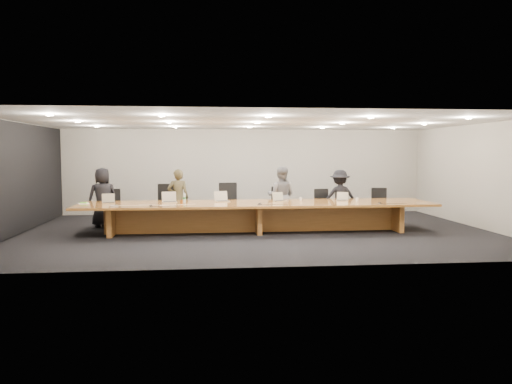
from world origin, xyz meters
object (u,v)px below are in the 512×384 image
Objects in this scene: laptop_e at (342,196)px; amber_mug at (182,202)px; water_bottle at (184,198)px; chair_right at (324,206)px; mic_right at (380,203)px; chair_far_right at (379,205)px; paper_cup_near at (301,199)px; chair_mid_right at (282,205)px; person_c at (281,196)px; person_d at (340,197)px; chair_left at (166,205)px; paper_cup_far at (357,200)px; laptop_c at (222,196)px; av_box at (114,206)px; laptop_a at (108,198)px; conference_table at (257,212)px; mic_left at (151,206)px; laptop_b at (170,197)px; laptop_d at (280,197)px; person_a at (103,197)px; chair_mid_left at (229,204)px; person_b at (178,198)px; chair_far_left at (113,208)px; mic_center at (260,204)px.

laptop_e is 3.41× the size of amber_mug.
laptop_e is at bearing 0.81° from water_bottle.
chair_right is 1.04m from laptop_e.
laptop_e is 2.50× the size of mic_right.
chair_far_right is 11.57× the size of paper_cup_near.
chair_right is (1.20, -0.00, -0.04)m from chair_mid_right.
person_c is 1.06× the size of person_d.
chair_left reaches higher than paper_cup_far.
person_c is 4.57× the size of laptop_c.
paper_cup_far is 0.52× the size of av_box.
amber_mug is at bearing 41.10° from person_c.
laptop_e is (6.06, -0.01, -0.00)m from laptop_a.
person_c is at bearing 56.13° from conference_table.
chair_far_right reaches higher than paper_cup_near.
mic_left is at bearing 21.19° from person_d.
person_d is 12.83× the size of mic_right.
chair_mid_right is 3.91m from mic_left.
chair_far_right reaches higher than amber_mug.
laptop_b is at bearing -75.40° from chair_left.
chair_right is 3.33× the size of laptop_d.
laptop_c is (1.35, 0.10, -0.00)m from laptop_b.
chair_mid_right is at bearing 146.18° from paper_cup_far.
chair_left is 6.29× the size of av_box.
person_a is 5.21× the size of laptop_a.
chair_mid_right is 1.20m from chair_right.
chair_right is (2.70, -0.01, -0.10)m from chair_mid_left.
chair_mid_right is 0.67× the size of person_c.
paper_cup_near is at bearing -84.87° from chair_mid_right.
person_b is 4.42× the size of laptop_c.
laptop_d reaches higher than laptop_e.
person_d reaches higher than water_bottle.
chair_mid_left is at bearing -179.17° from person_b.
chair_mid_left is 1.51m from chair_mid_right.
laptop_c is 3.11× the size of mic_left.
person_b is (-1.40, -0.03, 0.18)m from chair_mid_left.
person_a reaches higher than chair_left.
laptop_d is at bearing -25.93° from chair_far_left.
av_box is 6.53m from mic_right.
chair_left reaches higher than mic_center.
water_bottle is at bearing -17.29° from laptop_b.
mic_center is at bearing -19.51° from water_bottle.
laptop_b is (-3.08, -0.96, 0.35)m from chair_mid_right.
chair_far_left is 2.13m from mic_left.
person_d reaches higher than chair_far_left.
paper_cup_near is 1.43m from mic_center.
laptop_d is (-1.86, -0.82, 0.10)m from person_d.
chair_right reaches higher than paper_cup_far.
av_box is at bearing -174.63° from chair_mid_right.
amber_mug is at bearing -108.20° from water_bottle.
conference_table is 3.99m from chair_far_left.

